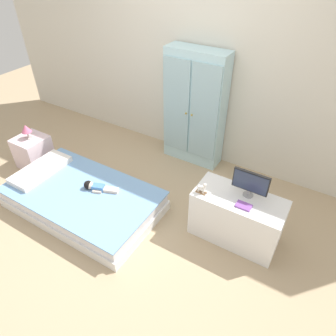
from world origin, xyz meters
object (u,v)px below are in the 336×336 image
Objects in this scene: tv_stand at (236,218)px; tv_monitor at (251,183)px; table_lamp at (26,129)px; wardrobe at (195,109)px; doll at (95,186)px; rocking_horse_toy at (202,188)px; nightstand at (33,152)px; bed at (84,199)px; book_purple at (244,206)px.

tv_monitor is at bearing 56.18° from tv_stand.
table_lamp is 0.13× the size of wardrobe.
rocking_horse_toy reaches higher than doll.
nightstand is 2.19m from wardrobe.
wardrobe is 1.34m from rocking_horse_toy.
wardrobe is at bearing 35.69° from nightstand.
book_purple reaches higher than bed.
doll is at bearing -7.94° from table_lamp.
table_lamp is 0.57× the size of tv_monitor.
nightstand is 2.83m from book_purple.
tv_stand reaches higher than bed.
table_lamp reaches higher than book_purple.
table_lamp is 2.81m from tv_monitor.
doll is at bearing -165.33° from tv_stand.
tv_stand is 0.43m from tv_monitor.
nightstand is at bearing 0.00° from table_lamp.
table_lamp is at bearing -174.07° from tv_monitor.
wardrobe is at bearing 68.61° from bed.
wardrobe is at bearing 35.69° from table_lamp.
doll is 1.55m from tv_stand.
tv_monitor reaches higher than rocking_horse_toy.
tv_stand is 2.55× the size of tv_monitor.
tv_stand reaches higher than nightstand.
nightstand is 0.49× the size of tv_stand.
tv_stand is (1.50, 0.39, -0.02)m from doll.
tv_monitor is (2.79, 0.29, 0.14)m from table_lamp.
tv_monitor is 0.44m from rocking_horse_toy.
tv_monitor is 2.68× the size of rocking_horse_toy.
wardrobe is 1.72× the size of tv_stand.
table_lamp is at bearing -175.42° from tv_stand.
nightstand is 0.34m from table_lamp.
table_lamp reaches higher than tv_stand.
doll is 1.61m from book_purple.
table_lamp is (-1.24, 0.17, 0.26)m from doll.
bed is 1.69m from tv_stand.
wardrobe is 1.52m from tv_stand.
bed is 1.96× the size of tv_stand.
table_lamp is at bearing -177.42° from book_purple.
nightstand is 3.00× the size of book_purple.
bed is at bearing -163.97° from rocking_horse_toy.
rocking_horse_toy is at bearing 2.28° from table_lamp.
book_purple reaches higher than tv_stand.
table_lamp reaches higher than nightstand.
tv_stand is (2.74, 0.22, -0.28)m from table_lamp.
tv_stand is at bearing 16.89° from bed.
wardrobe reaches higher than bed.
nightstand is at bearing 172.06° from doll.
bed is at bearing -138.71° from doll.
book_purple is (0.40, 0.03, -0.05)m from rocking_horse_toy.
rocking_horse_toy is (2.40, 0.10, 0.39)m from nightstand.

